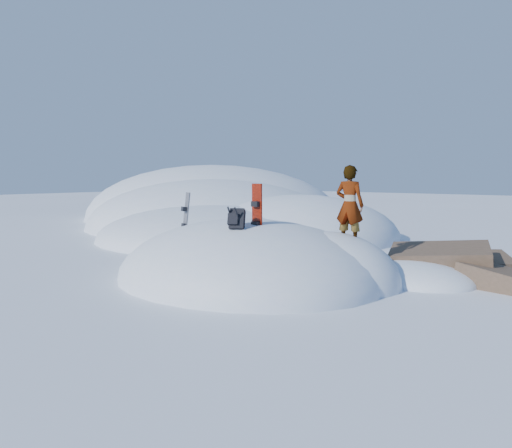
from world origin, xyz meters
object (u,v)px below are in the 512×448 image
Objects in this scene: snowboard_dark at (185,219)px; person at (350,205)px; backpack at (237,219)px; snowboard_red at (257,216)px.

snowboard_dark is 0.78× the size of person.
person is at bearing 42.89° from snowboard_dark.
snowboard_dark reaches higher than backpack.
snowboard_dark is (-2.52, 0.08, -0.21)m from snowboard_red.
snowboard_red is 2.20m from person.
backpack is (2.38, -0.63, 0.17)m from snowboard_dark.
snowboard_dark is at bearing 14.29° from person.
person reaches higher than backpack.
backpack is at bearing 45.07° from person.
person is (4.11, 1.42, 0.46)m from snowboard_dark.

